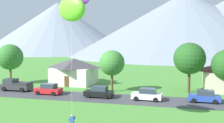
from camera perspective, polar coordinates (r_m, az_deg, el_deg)
road_strip at (r=38.35m, az=6.66°, el=-8.21°), size 160.00×6.45×0.08m
mountain_east_ridge at (r=196.06m, az=-11.51°, el=7.07°), size 104.20×104.20×35.93m
mountain_far_east_ridge at (r=156.27m, az=15.34°, el=7.70°), size 128.70×128.70×35.81m
house_left_center at (r=52.61m, az=-8.08°, el=-1.97°), size 8.15×7.75×5.05m
tree_left_of_center at (r=44.94m, az=16.27°, el=0.61°), size 5.17×5.17×8.17m
tree_center at (r=55.71m, az=-21.00°, el=0.90°), size 5.03×5.03×7.82m
tree_right_of_center at (r=44.04m, az=-0.01°, el=-0.34°), size 4.22×4.22×6.90m
parked_car_white_west_end at (r=38.02m, az=7.52°, el=-7.06°), size 4.27×2.21×1.68m
parked_car_blue_mid_west at (r=38.57m, az=19.20°, el=-7.10°), size 4.24×2.15×1.68m
parked_car_red_mid_east at (r=43.02m, az=-13.46°, el=-5.81°), size 4.21×2.11×1.68m
parked_car_black_east_end at (r=39.58m, az=-2.81°, el=-6.57°), size 4.23×2.14×1.68m
pickup_truck_charcoal_west_side at (r=47.66m, az=-19.94°, el=-4.73°), size 5.22×2.36×1.99m
kite_flyer_with_kite at (r=25.44m, az=-8.61°, el=10.96°), size 4.17×3.42×12.60m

